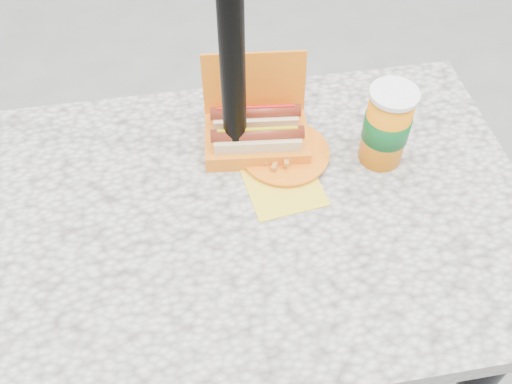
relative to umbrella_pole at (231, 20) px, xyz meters
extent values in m
plane|color=slate|center=(0.00, -0.16, -1.10)|extent=(60.00, 60.00, 0.00)
cube|color=beige|center=(0.00, -0.16, -0.38)|extent=(1.20, 0.80, 0.05)
cylinder|color=black|center=(0.50, -0.46, -0.75)|extent=(0.07, 0.07, 0.70)
cylinder|color=black|center=(-0.50, 0.14, -0.75)|extent=(0.07, 0.07, 0.70)
cylinder|color=black|center=(0.50, 0.14, -0.75)|extent=(0.07, 0.07, 0.70)
cylinder|color=black|center=(0.00, 0.00, 0.00)|extent=(0.05, 0.05, 2.20)
cube|color=orange|center=(0.05, 0.02, -0.33)|extent=(0.24, 0.17, 0.04)
cube|color=orange|center=(0.06, 0.10, -0.24)|extent=(0.23, 0.05, 0.15)
cube|color=beige|center=(0.05, -0.01, -0.31)|extent=(0.19, 0.07, 0.05)
cylinder|color=maroon|center=(0.05, -0.01, -0.28)|extent=(0.20, 0.05, 0.03)
cylinder|color=#B69F08|center=(0.05, -0.01, -0.26)|extent=(0.17, 0.03, 0.01)
cube|color=beige|center=(0.05, 0.05, -0.31)|extent=(0.19, 0.07, 0.05)
cylinder|color=maroon|center=(0.05, 0.05, -0.28)|extent=(0.20, 0.05, 0.03)
cylinder|color=#B60F0C|center=(0.05, 0.05, -0.26)|extent=(0.17, 0.03, 0.01)
cube|color=yellow|center=(0.09, -0.11, -0.35)|extent=(0.17, 0.17, 0.00)
cylinder|color=orange|center=(0.11, -0.02, -0.34)|extent=(0.19, 0.19, 0.01)
cylinder|color=orange|center=(0.11, -0.02, -0.34)|extent=(0.20, 0.20, 0.01)
cube|color=orange|center=(0.08, 0.00, -0.33)|extent=(0.03, 0.05, 0.01)
cube|color=orange|center=(0.11, -0.02, -0.32)|extent=(0.05, 0.02, 0.01)
cube|color=orange|center=(0.13, -0.02, -0.33)|extent=(0.05, 0.03, 0.01)
cube|color=orange|center=(0.10, -0.05, -0.32)|extent=(0.02, 0.05, 0.01)
cube|color=orange|center=(0.11, -0.01, -0.32)|extent=(0.05, 0.03, 0.01)
cube|color=orange|center=(0.08, -0.05, -0.33)|extent=(0.03, 0.05, 0.01)
cube|color=orange|center=(0.14, -0.04, -0.33)|extent=(0.05, 0.04, 0.01)
cube|color=orange|center=(0.13, 0.00, -0.32)|extent=(0.05, 0.02, 0.01)
cube|color=orange|center=(0.13, -0.05, -0.32)|extent=(0.05, 0.02, 0.01)
cube|color=orange|center=(0.07, -0.04, -0.33)|extent=(0.05, 0.03, 0.01)
cube|color=orange|center=(0.06, -0.01, -0.32)|extent=(0.05, 0.03, 0.01)
cube|color=orange|center=(0.15, -0.02, -0.32)|extent=(0.02, 0.05, 0.01)
cube|color=orange|center=(0.08, -0.05, -0.33)|extent=(0.05, 0.02, 0.01)
cube|color=orange|center=(0.11, 0.02, -0.32)|extent=(0.04, 0.04, 0.01)
ellipsoid|color=#B60F0C|center=(0.07, 0.02, -0.33)|extent=(0.04, 0.04, 0.01)
cube|color=#C80400|center=(0.12, -0.01, -0.32)|extent=(0.08, 0.02, 0.00)
cylinder|color=orange|center=(0.32, -0.06, -0.26)|extent=(0.09, 0.09, 0.18)
cylinder|color=#0B531F|center=(0.32, -0.06, -0.26)|extent=(0.10, 0.10, 0.06)
cylinder|color=white|center=(0.32, -0.06, -0.17)|extent=(0.10, 0.10, 0.01)
camera|label=1|loc=(-0.10, -0.87, 0.59)|focal=40.00mm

